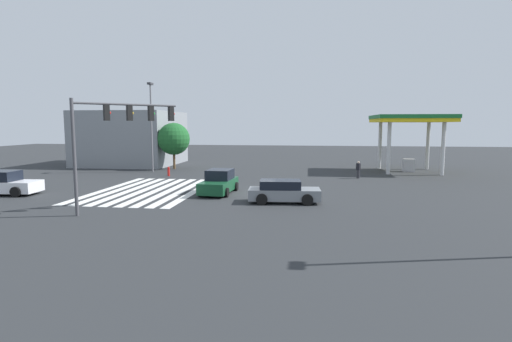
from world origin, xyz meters
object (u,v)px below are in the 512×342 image
at_px(street_light_pole_a, 151,120).
at_px(tree_corner_a, 174,139).
at_px(car_0, 219,183).
at_px(car_1, 283,192).
at_px(traffic_signal_mast, 116,127).
at_px(pedestrian, 358,169).
at_px(car_2, 3,183).
at_px(fire_hydrant, 169,171).

xyz_separation_m(street_light_pole_a, tree_corner_a, (-2.90, 1.25, -2.01)).
distance_m(car_0, car_1, 5.42).
height_order(car_1, tree_corner_a, tree_corner_a).
bearing_deg(car_1, street_light_pole_a, 130.72).
relative_size(traffic_signal_mast, pedestrian, 3.97).
bearing_deg(car_0, street_light_pole_a, -137.11).
bearing_deg(car_2, street_light_pole_a, 66.83).
bearing_deg(tree_corner_a, traffic_signal_mast, 10.94).
distance_m(car_1, street_light_pole_a, 20.53).
bearing_deg(car_0, traffic_signal_mast, -30.92).
height_order(car_0, pedestrian, car_0).
relative_size(pedestrian, tree_corner_a, 0.31).
height_order(traffic_signal_mast, street_light_pole_a, street_light_pole_a).
bearing_deg(car_0, fire_hydrant, -138.43).
bearing_deg(pedestrian, car_1, 16.46).
bearing_deg(street_light_pole_a, car_1, 44.92).
relative_size(pedestrian, fire_hydrant, 1.79).
height_order(car_0, fire_hydrant, car_0).
bearing_deg(pedestrian, fire_hydrant, -45.05).
xyz_separation_m(pedestrian, fire_hydrant, (0.70, -17.31, -0.42)).
bearing_deg(street_light_pole_a, car_0, 39.70).
height_order(car_0, tree_corner_a, tree_corner_a).
relative_size(car_2, tree_corner_a, 0.93).
distance_m(traffic_signal_mast, car_1, 10.35).
distance_m(car_2, fire_hydrant, 13.48).
bearing_deg(tree_corner_a, pedestrian, 74.85).
distance_m(pedestrian, fire_hydrant, 17.33).
bearing_deg(car_0, tree_corner_a, -146.95).
bearing_deg(street_light_pole_a, traffic_signal_mast, 16.49).
distance_m(car_2, pedestrian, 27.65).
xyz_separation_m(traffic_signal_mast, car_2, (-3.74, -10.23, -3.87)).
bearing_deg(pedestrian, tree_corner_a, -62.52).
bearing_deg(car_0, pedestrian, 134.35).
height_order(traffic_signal_mast, car_0, traffic_signal_mast).
bearing_deg(tree_corner_a, fire_hydrant, 14.17).
height_order(street_light_pole_a, tree_corner_a, street_light_pole_a).
xyz_separation_m(car_1, street_light_pole_a, (-14.17, -14.13, 4.58)).
height_order(car_1, car_2, car_2).
height_order(car_2, street_light_pole_a, street_light_pole_a).
relative_size(car_2, street_light_pole_a, 0.52).
height_order(traffic_signal_mast, pedestrian, traffic_signal_mast).
bearing_deg(pedestrian, car_2, -22.22).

